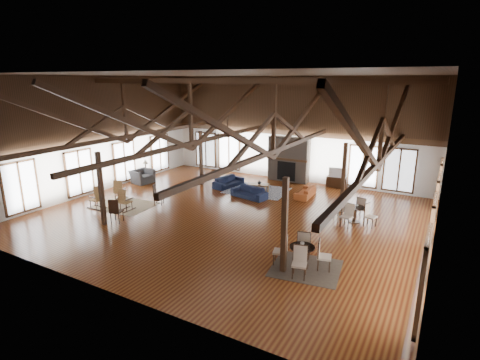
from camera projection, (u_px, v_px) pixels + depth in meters
The scene contains 31 objects.
floor at pixel (230, 215), 16.57m from camera, with size 16.00×16.00×0.00m, color brown.
ceiling at pixel (229, 75), 15.01m from camera, with size 16.00×14.00×0.02m, color black.
wall_back at pixel (292, 129), 21.68m from camera, with size 16.00×0.02×6.00m, color silver.
wall_front at pixel (95, 189), 9.90m from camera, with size 16.00×0.02×6.00m, color silver.
wall_left at pixel (99, 135), 19.57m from camera, with size 0.02×14.00×6.00m, color silver.
wall_right at pixel (444, 170), 12.00m from camera, with size 0.02×14.00×6.00m, color silver.
roof_truss at pixel (230, 124), 15.52m from camera, with size 15.60×14.07×3.14m.
post_grid at pixel (230, 182), 16.17m from camera, with size 8.16×7.16×3.05m.
fireplace at pixel (289, 159), 21.85m from camera, with size 2.50×0.69×2.60m.
ceiling_fan at pixel (228, 135), 14.52m from camera, with size 1.60×1.60×0.75m.
sofa_navy_front at pixel (249, 192), 18.94m from camera, with size 1.91×0.75×0.56m, color #131B35.
sofa_navy_left at pixel (229, 182), 20.92m from camera, with size 0.75×1.92×0.56m, color #121933.
sofa_orange at pixel (305, 192), 19.10m from camera, with size 0.68×1.73×0.51m, color #98441D.
coffee_table at pixel (259, 185), 19.90m from camera, with size 1.22×0.84×0.43m.
vase at pixel (259, 182), 19.86m from camera, with size 0.20×0.20×0.21m, color #B2B2B2.
armchair at pixel (142, 176), 21.64m from camera, with size 1.03×1.17×0.76m, color #2D2E30.
side_table_lamp at pixel (146, 172), 22.44m from camera, with size 0.48×0.48×1.22m.
rocking_chair_a at pixel (119, 191), 18.53m from camera, with size 0.70×0.89×1.02m.
rocking_chair_b at pixel (124, 201), 16.98m from camera, with size 0.46×0.80×1.03m.
rocking_chair_c at pixel (98, 198), 17.26m from camera, with size 0.86×0.49×1.10m.
side_chair_a at pixel (157, 193), 17.82m from camera, with size 0.57×0.57×1.01m.
side_chair_b at pixel (115, 209), 15.48m from camera, with size 0.56×0.56×1.06m.
cafe_table_near at pixel (302, 253), 11.89m from camera, with size 1.91×1.91×0.97m.
cafe_table_far at pixel (355, 211), 15.62m from camera, with size 1.87×1.87×0.95m.
cup_near at pixel (302, 244), 11.92m from camera, with size 0.13×0.13×0.11m, color #B2B2B2.
cup_far at pixel (357, 205), 15.61m from camera, with size 0.11×0.11×0.09m, color #B2B2B2.
tv_console at pixel (337, 182), 20.81m from camera, with size 1.13×0.42×0.57m, color black.
television at pixel (338, 172), 20.66m from camera, with size 0.95×0.12×0.55m, color #B2B2B2.
rug_tan at pixel (125, 205), 17.81m from camera, with size 2.67×2.10×0.01m, color tan.
rug_navy at pixel (257, 190), 20.22m from camera, with size 3.22×2.41×0.01m, color #16203F.
rug_dark at pixel (306, 268), 11.90m from camera, with size 2.12×1.93×0.01m, color black.
Camera 1 is at (8.01, -13.39, 5.82)m, focal length 28.00 mm.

